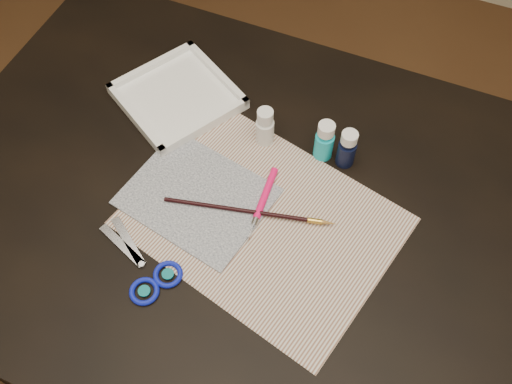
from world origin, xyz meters
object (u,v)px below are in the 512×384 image
at_px(paint_bottle_cyan, 325,140).
at_px(scissors, 132,260).
at_px(paint_bottle_white, 265,126).
at_px(canvas, 197,196).
at_px(paper, 263,221).
at_px(palette_tray, 178,96).
at_px(paint_bottle_navy, 347,148).

height_order(paint_bottle_cyan, scissors, paint_bottle_cyan).
bearing_deg(paint_bottle_white, paint_bottle_cyan, 5.69).
relative_size(canvas, paint_bottle_white, 2.92).
xyz_separation_m(paper, canvas, (-0.14, -0.00, 0.00)).
xyz_separation_m(scissors, palette_tray, (-0.10, 0.36, 0.01)).
distance_m(canvas, paint_bottle_navy, 0.30).
distance_m(canvas, palette_tray, 0.25).
relative_size(paint_bottle_white, scissors, 0.44).
bearing_deg(paper, paint_bottle_navy, 62.84).
distance_m(canvas, paint_bottle_cyan, 0.27).
bearing_deg(paint_bottle_navy, paint_bottle_cyan, -179.47).
distance_m(paper, paint_bottle_white, 0.19).
bearing_deg(paper, canvas, -179.60).
xyz_separation_m(paint_bottle_cyan, palette_tray, (-0.33, 0.01, -0.03)).
distance_m(paint_bottle_white, scissors, 0.36).
height_order(paint_bottle_white, paint_bottle_cyan, paint_bottle_cyan).
distance_m(paper, paint_bottle_navy, 0.21).
bearing_deg(paint_bottle_navy, palette_tray, 177.90).
distance_m(paint_bottle_white, paint_bottle_navy, 0.17).
xyz_separation_m(paper, palette_tray, (-0.28, 0.20, 0.01)).
distance_m(paint_bottle_cyan, paint_bottle_navy, 0.05).
xyz_separation_m(canvas, paint_bottle_cyan, (0.19, 0.19, 0.04)).
bearing_deg(paint_bottle_cyan, paint_bottle_navy, 0.53).
relative_size(paint_bottle_cyan, scissors, 0.45).
distance_m(paint_bottle_cyan, palette_tray, 0.33).
xyz_separation_m(paint_bottle_cyan, paint_bottle_navy, (0.05, 0.00, -0.00)).
bearing_deg(palette_tray, paint_bottle_navy, -2.10).
xyz_separation_m(paint_bottle_cyan, scissors, (-0.23, -0.35, -0.04)).
bearing_deg(scissors, palette_tray, -54.72).
bearing_deg(paint_bottle_navy, paper, -117.16).
xyz_separation_m(canvas, paint_bottle_navy, (0.23, 0.19, 0.04)).
relative_size(scissors, palette_tray, 0.93).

